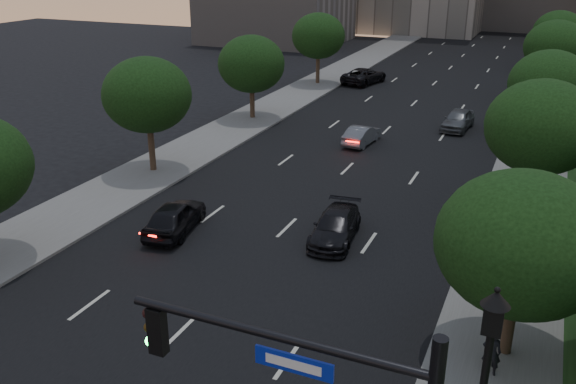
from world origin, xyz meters
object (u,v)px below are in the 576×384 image
at_px(sedan_far_left, 364,76).
at_px(sedan_far_right, 458,120).
at_px(pedestrian_a, 492,352).
at_px(sedan_near_right, 335,226).
at_px(pedestrian_b, 511,273).
at_px(sedan_near_left, 175,217).
at_px(pedestrian_c, 498,261).
at_px(sedan_mid_left, 362,135).

bearing_deg(sedan_far_left, sedan_far_right, 143.92).
bearing_deg(pedestrian_a, sedan_near_right, -53.58).
height_order(sedan_far_right, pedestrian_b, pedestrian_b).
xyz_separation_m(sedan_near_left, sedan_far_left, (-1.70, 35.53, 0.02)).
relative_size(pedestrian_b, pedestrian_c, 1.07).
distance_m(sedan_mid_left, pedestrian_a, 24.01).
distance_m(sedan_far_right, pedestrian_c, 22.40).
bearing_deg(sedan_far_left, sedan_mid_left, 119.92).
height_order(sedan_near_right, pedestrian_b, pedestrian_b).
relative_size(sedan_near_left, pedestrian_b, 2.27).
height_order(sedan_far_right, pedestrian_a, pedestrian_a).
height_order(sedan_far_left, pedestrian_a, pedestrian_a).
xyz_separation_m(sedan_near_right, sedan_far_right, (2.15, 20.56, 0.09)).
relative_size(sedan_mid_left, sedan_near_right, 0.88).
bearing_deg(pedestrian_c, pedestrian_a, 105.80).
relative_size(sedan_near_right, sedan_far_right, 1.03).
xyz_separation_m(sedan_near_left, pedestrian_a, (14.54, -4.99, 0.18)).
relative_size(sedan_near_left, sedan_far_left, 0.80).
height_order(sedan_far_left, pedestrian_b, pedestrian_b).
height_order(sedan_mid_left, pedestrian_c, pedestrian_c).
relative_size(sedan_near_left, pedestrian_a, 2.80).
bearing_deg(pedestrian_b, sedan_near_left, 23.65).
height_order(sedan_near_left, sedan_far_left, sedan_far_left).
bearing_deg(sedan_near_right, sedan_near_left, -169.68).
height_order(sedan_mid_left, sedan_far_right, sedan_far_right).
bearing_deg(sedan_mid_left, pedestrian_b, 128.87).
distance_m(sedan_far_left, pedestrian_a, 43.65).
xyz_separation_m(sedan_near_right, pedestrian_b, (7.59, -2.18, 0.47)).
bearing_deg(sedan_mid_left, pedestrian_c, 128.99).
height_order(sedan_near_left, sedan_near_right, sedan_near_left).
xyz_separation_m(sedan_far_right, pedestrian_c, (4.91, -21.85, 0.32)).
xyz_separation_m(sedan_far_left, pedestrian_b, (16.34, -35.55, 0.35)).
distance_m(sedan_near_left, pedestrian_c, 14.14).
xyz_separation_m(sedan_near_right, pedestrian_c, (7.06, -1.29, 0.41)).
height_order(sedan_near_right, pedestrian_a, pedestrian_a).
bearing_deg(sedan_far_left, pedestrian_b, 128.20).
bearing_deg(pedestrian_a, sedan_far_left, -78.04).
relative_size(sedan_far_left, pedestrian_c, 3.04).
height_order(sedan_mid_left, sedan_near_right, sedan_near_right).
bearing_deg(pedestrian_b, sedan_far_left, -41.57).
xyz_separation_m(pedestrian_a, pedestrian_c, (-0.42, 5.86, 0.12)).
bearing_deg(sedan_mid_left, pedestrian_a, 122.18).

